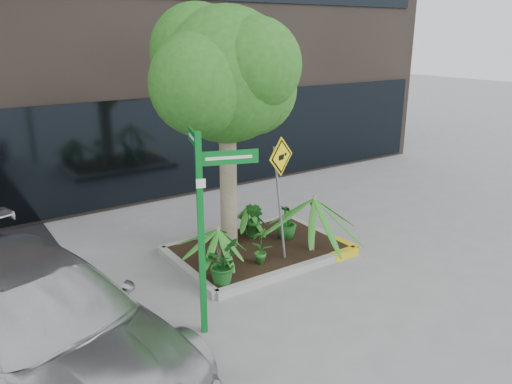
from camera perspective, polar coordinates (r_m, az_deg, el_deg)
ground at (r=9.73m, az=0.31°, el=-7.95°), size 80.00×80.00×0.00m
planter at (r=10.01m, az=0.52°, el=-6.54°), size 3.35×2.36×0.15m
tree at (r=9.30m, az=-3.46°, el=13.16°), size 3.18×2.82×4.77m
palm_front at (r=9.55m, az=6.68°, el=-0.74°), size 1.28×1.28×1.42m
palm_left at (r=8.76m, az=-4.37°, el=-4.31°), size 0.95×0.95×1.05m
palm_back at (r=10.38m, az=-0.99°, el=-1.79°), size 0.72×0.72×0.80m
parked_car at (r=7.00m, az=-23.68°, el=-13.45°), size 3.54×5.67×1.53m
shrub_a at (r=8.54m, az=-4.01°, el=-8.08°), size 0.89×0.89×0.71m
shrub_b at (r=10.30m, az=3.52°, el=-3.36°), size 0.49×0.49×0.73m
shrub_c at (r=9.18m, az=0.55°, el=-6.06°), size 0.42×0.42×0.73m
shrub_d at (r=10.34m, az=-0.25°, el=-3.13°), size 0.49×0.49×0.77m
street_sign_post at (r=6.93m, az=-5.98°, el=-2.31°), size 0.84×1.06×2.99m
cattle_sign at (r=9.05m, az=2.80°, el=1.66°), size 0.68×0.32×2.31m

